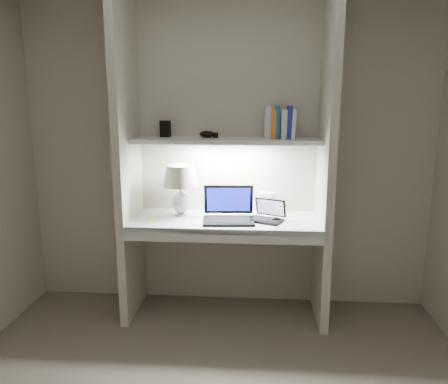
# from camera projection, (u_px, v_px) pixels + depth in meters

# --- Properties ---
(back_wall) EXTENTS (3.20, 0.01, 2.50)m
(back_wall) POSITION_uv_depth(u_px,v_px,m) (228.00, 151.00, 3.45)
(back_wall) COLOR beige
(back_wall) RESTS_ON floor
(alcove_panel_left) EXTENTS (0.06, 0.55, 2.50)m
(alcove_panel_left) POSITION_uv_depth(u_px,v_px,m) (127.00, 155.00, 3.24)
(alcove_panel_left) COLOR beige
(alcove_panel_left) RESTS_ON floor
(alcove_panel_right) EXTENTS (0.06, 0.55, 2.50)m
(alcove_panel_right) POSITION_uv_depth(u_px,v_px,m) (326.00, 156.00, 3.13)
(alcove_panel_right) COLOR beige
(alcove_panel_right) RESTS_ON floor
(desk) EXTENTS (1.40, 0.55, 0.04)m
(desk) POSITION_uv_depth(u_px,v_px,m) (225.00, 221.00, 3.29)
(desk) COLOR white
(desk) RESTS_ON alcove_panel_left
(desk_apron) EXTENTS (1.46, 0.03, 0.10)m
(desk_apron) POSITION_uv_depth(u_px,v_px,m) (222.00, 236.00, 3.04)
(desk_apron) COLOR silver
(desk_apron) RESTS_ON desk
(shelf) EXTENTS (1.40, 0.36, 0.03)m
(shelf) POSITION_uv_depth(u_px,v_px,m) (226.00, 141.00, 3.26)
(shelf) COLOR silver
(shelf) RESTS_ON back_wall
(strip_light) EXTENTS (0.60, 0.04, 0.02)m
(strip_light) POSITION_uv_depth(u_px,v_px,m) (226.00, 144.00, 3.26)
(strip_light) COLOR white
(strip_light) RESTS_ON shelf
(table_lamp) EXTENTS (0.27, 0.27, 0.39)m
(table_lamp) POSITION_uv_depth(u_px,v_px,m) (181.00, 182.00, 3.33)
(table_lamp) COLOR white
(table_lamp) RESTS_ON desk
(laptop_main) EXTENTS (0.40, 0.35, 0.25)m
(laptop_main) POSITION_uv_depth(u_px,v_px,m) (229.00, 213.00, 3.25)
(laptop_main) COLOR black
(laptop_main) RESTS_ON desk
(laptop_netbook) EXTENTS (0.30, 0.29, 0.15)m
(laptop_netbook) POSITION_uv_depth(u_px,v_px,m) (267.00, 216.00, 3.24)
(laptop_netbook) COLOR black
(laptop_netbook) RESTS_ON desk
(speaker) EXTENTS (0.14, 0.12, 0.16)m
(speaker) POSITION_uv_depth(u_px,v_px,m) (266.00, 202.00, 3.47)
(speaker) COLOR silver
(speaker) RESTS_ON desk
(mouse) EXTENTS (0.10, 0.07, 0.04)m
(mouse) POSITION_uv_depth(u_px,v_px,m) (275.00, 219.00, 3.21)
(mouse) COLOR black
(mouse) RESTS_ON desk
(cable_coil) EXTENTS (0.13, 0.13, 0.01)m
(cable_coil) POSITION_uv_depth(u_px,v_px,m) (245.00, 221.00, 3.20)
(cable_coil) COLOR black
(cable_coil) RESTS_ON desk
(sticky_note) EXTENTS (0.10, 0.10, 0.00)m
(sticky_note) POSITION_uv_depth(u_px,v_px,m) (153.00, 220.00, 3.25)
(sticky_note) COLOR yellow
(sticky_note) RESTS_ON desk
(book_row) EXTENTS (0.23, 0.16, 0.24)m
(book_row) POSITION_uv_depth(u_px,v_px,m) (280.00, 123.00, 3.23)
(book_row) COLOR white
(book_row) RESTS_ON shelf
(shelf_box) EXTENTS (0.08, 0.06, 0.13)m
(shelf_box) POSITION_uv_depth(u_px,v_px,m) (165.00, 129.00, 3.37)
(shelf_box) COLOR black
(shelf_box) RESTS_ON shelf
(shelf_gadget) EXTENTS (0.14, 0.12, 0.05)m
(shelf_gadget) POSITION_uv_depth(u_px,v_px,m) (207.00, 134.00, 3.31)
(shelf_gadget) COLOR black
(shelf_gadget) RESTS_ON shelf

